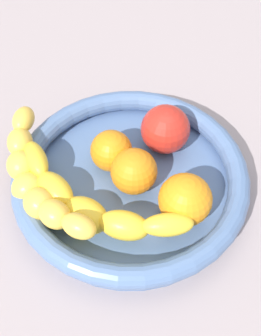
% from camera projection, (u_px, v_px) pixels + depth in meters
% --- Properties ---
extents(kitchen_counter, '(1.20, 1.20, 0.03)m').
position_uv_depth(kitchen_counter, '(130.00, 195.00, 0.61)').
color(kitchen_counter, '#A19193').
rests_on(kitchen_counter, ground).
extents(fruit_bowl, '(0.31, 0.31, 0.05)m').
position_uv_depth(fruit_bowl, '(130.00, 179.00, 0.57)').
color(fruit_bowl, '#5370A0').
rests_on(fruit_bowl, kitchen_counter).
extents(banana_draped_left, '(0.12, 0.24, 0.05)m').
position_uv_depth(banana_draped_left, '(90.00, 205.00, 0.52)').
color(banana_draped_left, yellow).
rests_on(banana_draped_left, fruit_bowl).
extents(banana_draped_right, '(0.10, 0.23, 0.06)m').
position_uv_depth(banana_draped_right, '(35.00, 180.00, 0.54)').
color(banana_draped_right, yellow).
rests_on(banana_draped_right, fruit_bowl).
extents(orange_front, '(0.06, 0.06, 0.06)m').
position_uv_depth(orange_front, '(132.00, 172.00, 0.55)').
color(orange_front, orange).
rests_on(orange_front, fruit_bowl).
extents(orange_mid_left, '(0.06, 0.06, 0.06)m').
position_uv_depth(orange_mid_left, '(113.00, 150.00, 0.58)').
color(orange_mid_left, orange).
rests_on(orange_mid_left, fruit_bowl).
extents(orange_mid_right, '(0.07, 0.07, 0.07)m').
position_uv_depth(orange_mid_right, '(185.00, 200.00, 0.52)').
color(orange_mid_right, orange).
rests_on(orange_mid_right, fruit_bowl).
extents(tomato_red, '(0.07, 0.07, 0.07)m').
position_uv_depth(tomato_red, '(165.00, 129.00, 0.59)').
color(tomato_red, red).
rests_on(tomato_red, fruit_bowl).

